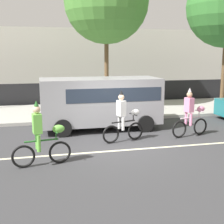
{
  "coord_description": "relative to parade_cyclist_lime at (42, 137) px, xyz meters",
  "views": [
    {
      "loc": [
        -2.75,
        -10.21,
        3.22
      ],
      "look_at": [
        -0.02,
        1.2,
        1.0
      ],
      "focal_mm": 50.0,
      "sensor_mm": 36.0,
      "label": 1
    }
  ],
  "objects": [
    {
      "name": "parade_cyclist_zebra",
      "position": [
        2.97,
        1.87,
        0.0
      ],
      "size": [
        1.68,
        0.61,
        1.92
      ],
      "color": "black",
      "rests_on": "ground"
    },
    {
      "name": "parade_cyclist_lime",
      "position": [
        0.0,
        0.0,
        0.0
      ],
      "size": [
        1.71,
        0.52,
        1.92
      ],
      "color": "black",
      "rests_on": "ground"
    },
    {
      "name": "parked_van_grey",
      "position": [
        2.6,
        4.03,
        0.44
      ],
      "size": [
        5.0,
        2.22,
        2.18
      ],
      "color": "#99999E",
      "rests_on": "ground"
    },
    {
      "name": "parade_cyclist_pink",
      "position": [
        5.71,
        1.97,
        0.0
      ],
      "size": [
        1.69,
        0.58,
        1.92
      ],
      "color": "black",
      "rests_on": "ground"
    },
    {
      "name": "fence_line",
      "position": [
        2.7,
        10.73,
        -0.14
      ],
      "size": [
        40.0,
        0.08,
        1.4
      ],
      "primitive_type": "cube",
      "color": "black",
      "rests_on": "ground"
    },
    {
      "name": "sidewalk_curb",
      "position": [
        2.7,
        7.83,
        -0.77
      ],
      "size": [
        60.0,
        5.0,
        0.15
      ],
      "primitive_type": "cube",
      "color": "#ADAAA3",
      "rests_on": "ground"
    },
    {
      "name": "pedestrian_onlooker",
      "position": [
        3.45,
        9.32,
        0.17
      ],
      "size": [
        0.32,
        0.2,
        1.62
      ],
      "color": "#33333D",
      "rests_on": "sidewalk_curb"
    },
    {
      "name": "road_centre_line",
      "position": [
        2.7,
        0.83,
        -0.84
      ],
      "size": [
        36.0,
        0.14,
        0.01
      ],
      "primitive_type": "cube",
      "color": "beige",
      "rests_on": "ground"
    },
    {
      "name": "ground_plane",
      "position": [
        2.7,
        1.33,
        -0.84
      ],
      "size": [
        80.0,
        80.0,
        0.0
      ],
      "primitive_type": "plane",
      "color": "#38383A"
    },
    {
      "name": "street_tree_near_lamp",
      "position": [
        3.82,
        8.61,
        5.19
      ],
      "size": [
        4.68,
        4.68,
        8.23
      ],
      "color": "brown",
      "rests_on": "sidewalk_curb"
    },
    {
      "name": "building_backdrop",
      "position": [
        5.84,
        19.33,
        1.71
      ],
      "size": [
        28.0,
        8.0,
        5.11
      ],
      "primitive_type": "cube",
      "color": "beige",
      "rests_on": "ground"
    }
  ]
}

